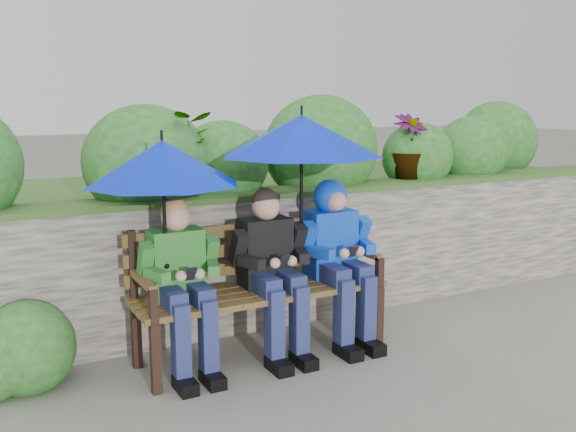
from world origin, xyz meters
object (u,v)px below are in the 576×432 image
boy_right (337,248)px  umbrella_left (163,163)px  boy_middle (272,264)px  boy_left (182,277)px  umbrella_right (302,136)px  park_bench (257,280)px

boy_right → umbrella_left: (-1.24, 0.01, 0.65)m
boy_middle → boy_right: size_ratio=0.98×
boy_right → boy_left: bearing=-179.6°
boy_middle → umbrella_right: size_ratio=1.02×
park_bench → boy_middle: bearing=-48.9°
boy_left → boy_right: (1.14, 0.01, 0.06)m
park_bench → umbrella_left: umbrella_left is taller
boy_middle → boy_right: (0.52, 0.01, 0.05)m
umbrella_left → umbrella_right: bearing=1.4°
boy_right → umbrella_right: bearing=173.6°
boy_left → umbrella_left: (-0.09, 0.02, 0.71)m
umbrella_left → umbrella_right: (0.96, 0.02, 0.14)m
boy_middle → umbrella_left: 1.01m
boy_left → park_bench: bearing=8.1°
umbrella_left → park_bench: bearing=5.5°
umbrella_right → boy_middle: bearing=-170.5°
umbrella_left → boy_middle: bearing=-1.5°
umbrella_left → umbrella_right: 0.97m
boy_right → umbrella_left: umbrella_left is taller
park_bench → boy_left: bearing=-171.9°
park_bench → boy_left: (-0.55, -0.08, 0.11)m
boy_left → umbrella_right: (0.87, 0.04, 0.85)m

